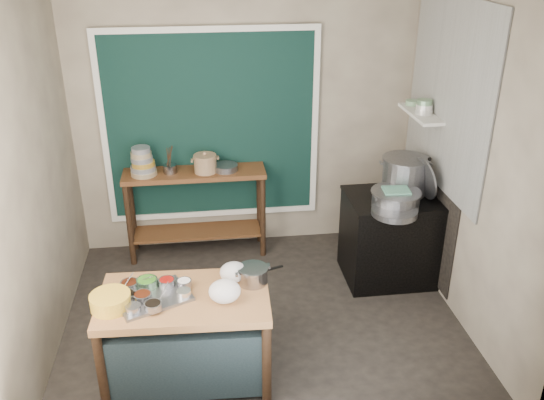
{
  "coord_description": "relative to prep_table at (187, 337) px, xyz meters",
  "views": [
    {
      "loc": [
        -0.46,
        -4.22,
        3.19
      ],
      "look_at": [
        0.12,
        0.25,
        1.06
      ],
      "focal_mm": 38.0,
      "sensor_mm": 36.0,
      "label": 1
    }
  ],
  "objects": [
    {
      "name": "curtain_frame",
      "position": [
        0.3,
        2.11,
        0.98
      ],
      "size": [
        2.22,
        0.03,
        2.02
      ],
      "primitive_type": null,
      "color": "beige",
      "rests_on": "back_wall"
    },
    {
      "name": "condiment_tray",
      "position": [
        -0.22,
        -0.01,
        0.39
      ],
      "size": [
        0.62,
        0.54,
        0.02
      ],
      "primitive_type": "cube",
      "rotation": [
        0.0,
        0.0,
        0.42
      ],
      "color": "gray",
      "rests_on": "prep_table"
    },
    {
      "name": "stock_pot",
      "position": [
        2.1,
        1.29,
        0.68
      ],
      "size": [
        0.53,
        0.53,
        0.36
      ],
      "primitive_type": null,
      "rotation": [
        0.0,
        0.0,
        -0.18
      ],
      "color": "gray",
      "rests_on": "stove_top"
    },
    {
      "name": "shelf_bowl_green",
      "position": [
        2.28,
        1.76,
        1.26
      ],
      "size": [
        0.13,
        0.13,
        0.05
      ],
      "primitive_type": "cylinder",
      "rotation": [
        0.0,
        0.0,
        0.01
      ],
      "color": "gray",
      "rests_on": "wall_shelf"
    },
    {
      "name": "shallow_pan",
      "position": [
        1.87,
        0.85,
        0.53
      ],
      "size": [
        0.42,
        0.42,
        0.05
      ],
      "primitive_type": "cylinder",
      "rotation": [
        0.0,
        0.0,
        -0.02
      ],
      "color": "gray",
      "rests_on": "stove_top"
    },
    {
      "name": "soot_patch",
      "position": [
        2.39,
        1.3,
        0.32
      ],
      "size": [
        0.01,
        1.3,
        1.3
      ],
      "primitive_type": "cube",
      "color": "black",
      "rests_on": "right_wall"
    },
    {
      "name": "tile_panel",
      "position": [
        2.38,
        1.2,
        1.48
      ],
      "size": [
        0.02,
        1.7,
        1.7
      ],
      "primitive_type": "cube",
      "color": "#B2B2AA",
      "rests_on": "right_wall"
    },
    {
      "name": "left_wall",
      "position": [
        -1.11,
        0.65,
        1.02
      ],
      "size": [
        0.02,
        3.0,
        2.8
      ],
      "primitive_type": "cube",
      "color": "gray",
      "rests_on": "floor"
    },
    {
      "name": "prep_table",
      "position": [
        0.0,
        0.0,
        0.0
      ],
      "size": [
        1.28,
        0.78,
        0.75
      ],
      "primitive_type": "cube",
      "rotation": [
        0.0,
        0.0,
        -0.05
      ],
      "color": "#9C6838",
      "rests_on": "floor"
    },
    {
      "name": "floor",
      "position": [
        0.65,
        0.65,
        -0.39
      ],
      "size": [
        3.5,
        3.0,
        0.02
      ],
      "primitive_type": "cube",
      "color": "#2D2722",
      "rests_on": "ground"
    },
    {
      "name": "yellow_basin",
      "position": [
        -0.51,
        -0.08,
        0.43
      ],
      "size": [
        0.38,
        0.38,
        0.11
      ],
      "primitive_type": "cylinder",
      "rotation": [
        0.0,
        0.0,
        0.38
      ],
      "color": "gold",
      "rests_on": "prep_table"
    },
    {
      "name": "saucepan",
      "position": [
        0.52,
        0.11,
        0.44
      ],
      "size": [
        0.31,
        0.31,
        0.13
      ],
      "primitive_type": null,
      "rotation": [
        0.0,
        0.0,
        0.31
      ],
      "color": "gray",
      "rests_on": "prep_table"
    },
    {
      "name": "pot_lid",
      "position": [
        2.25,
        1.15,
        0.71
      ],
      "size": [
        0.15,
        0.42,
        0.41
      ],
      "primitive_type": "cylinder",
      "rotation": [
        0.0,
        1.36,
        0.12
      ],
      "color": "gray",
      "rests_on": "stove_top"
    },
    {
      "name": "stove_top",
      "position": [
        2.0,
        1.2,
        0.49
      ],
      "size": [
        0.92,
        0.69,
        0.03
      ],
      "primitive_type": "cube",
      "color": "black",
      "rests_on": "stove_block"
    },
    {
      "name": "ceramic_crock",
      "position": [
        0.22,
        1.89,
        0.66
      ],
      "size": [
        0.29,
        0.29,
        0.16
      ],
      "primitive_type": null,
      "rotation": [
        0.0,
        0.0,
        0.19
      ],
      "color": "brown",
      "rests_on": "back_counter"
    },
    {
      "name": "back_wall",
      "position": [
        0.65,
        2.16,
        1.02
      ],
      "size": [
        3.5,
        0.02,
        2.8
      ],
      "primitive_type": "cube",
      "color": "gray",
      "rests_on": "floor"
    },
    {
      "name": "shelf_bowl_stack",
      "position": [
        2.28,
        1.45,
        1.3
      ],
      "size": [
        0.17,
        0.17,
        0.13
      ],
      "color": "silver",
      "rests_on": "wall_shelf"
    },
    {
      "name": "utensil_cup",
      "position": [
        -0.14,
        1.92,
        0.62
      ],
      "size": [
        0.19,
        0.19,
        0.09
      ],
      "primitive_type": "cylinder",
      "rotation": [
        0.0,
        0.0,
        -0.42
      ],
      "color": "gray",
      "rests_on": "back_counter"
    },
    {
      "name": "plastic_bag_a",
      "position": [
        0.3,
        -0.1,
        0.46
      ],
      "size": [
        0.29,
        0.26,
        0.17
      ],
      "primitive_type": "ellipsoid",
      "rotation": [
        0.0,
        0.0,
        0.35
      ],
      "color": "white",
      "rests_on": "prep_table"
    },
    {
      "name": "green_cloth",
      "position": [
        1.93,
        1.01,
        0.67
      ],
      "size": [
        0.25,
        0.2,
        0.02
      ],
      "primitive_type": "cube",
      "rotation": [
        0.0,
        0.0,
        -0.08
      ],
      "color": "#529377",
      "rests_on": "steamer"
    },
    {
      "name": "plastic_bag_b",
      "position": [
        0.38,
        0.15,
        0.45
      ],
      "size": [
        0.27,
        0.25,
        0.16
      ],
      "primitive_type": "ellipsoid",
      "rotation": [
        0.0,
        0.0,
        -0.43
      ],
      "color": "white",
      "rests_on": "prep_table"
    },
    {
      "name": "steamer",
      "position": [
        1.93,
        1.01,
        0.58
      ],
      "size": [
        0.6,
        0.6,
        0.15
      ],
      "primitive_type": null,
      "rotation": [
        0.0,
        0.0,
        0.36
      ],
      "color": "gray",
      "rests_on": "stove_top"
    },
    {
      "name": "bowl_stack",
      "position": [
        -0.41,
        1.89,
        0.7
      ],
      "size": [
        0.26,
        0.26,
        0.29
      ],
      "color": "tan",
      "rests_on": "back_counter"
    },
    {
      "name": "right_wall",
      "position": [
        2.41,
        0.65,
        1.02
      ],
      "size": [
        0.02,
        3.0,
        2.8
      ],
      "primitive_type": "cube",
      "color": "gray",
      "rests_on": "floor"
    },
    {
      "name": "wall_shelf",
      "position": [
        2.28,
        1.5,
        1.23
      ],
      "size": [
        0.22,
        0.7,
        0.03
      ],
      "primitive_type": "cube",
      "color": "beige",
      "rests_on": "right_wall"
    },
    {
      "name": "wide_bowl",
      "position": [
        0.42,
        1.91,
        0.61
      ],
      "size": [
        0.33,
        0.33,
        0.06
      ],
      "primitive_type": "cylinder",
      "rotation": [
        0.0,
        0.0,
        0.4
      ],
      "color": "gray",
      "rests_on": "back_counter"
    },
    {
      "name": "back_counter",
      "position": [
        0.1,
        1.93,
        0.1
      ],
      "size": [
        1.45,
        0.4,
        0.95
      ],
      "primitive_type": "cube",
      "color": "#583419",
      "rests_on": "floor"
    },
    {
      "name": "curtain_panel",
      "position": [
        0.3,
        2.12,
        0.98
      ],
      "size": [
        2.1,
        0.02,
        1.9
      ],
      "primitive_type": "cube",
      "color": "black",
      "rests_on": "back_wall"
    },
    {
      "name": "stove_block",
      "position": [
        2.0,
        1.2,
        0.05
      ],
      "size": [
        0.9,
        0.68,
        0.85
      ],
      "primitive_type": "cube",
      "color": "black",
      "rests_on": "floor"
    },
    {
      "name": "condiment_bowls",
      "position": [
        -0.26,
        0.02,
        0.43
      ],
      "size": [
        0.54,
        0.44,
        0.06
      ],
      "color": "gray",
      "rests_on": "condiment_tray"
    }
  ]
}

